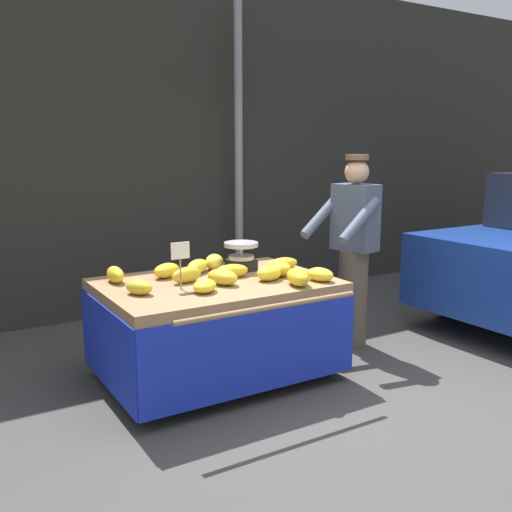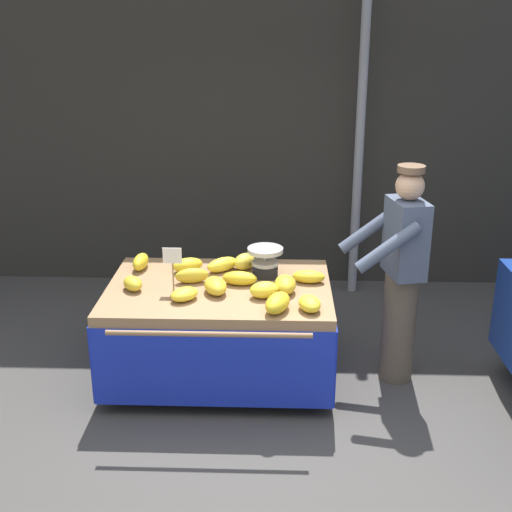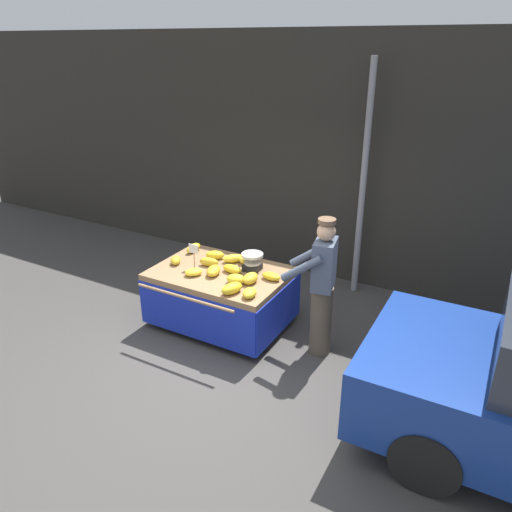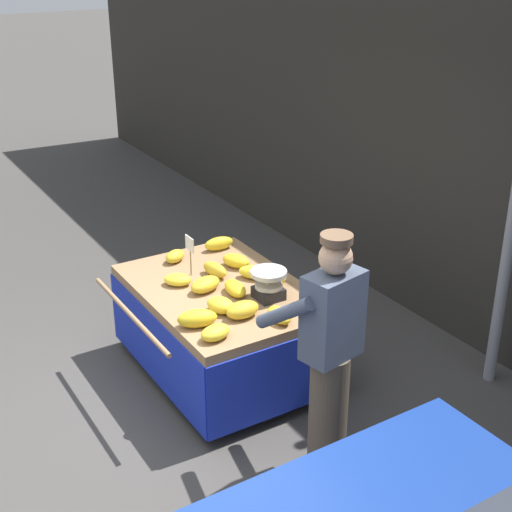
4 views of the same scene
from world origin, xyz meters
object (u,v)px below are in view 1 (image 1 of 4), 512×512
Objects in this scene: banana_bunch_4 at (298,277)px; banana_bunch_8 at (198,266)px; street_pole at (239,158)px; banana_bunch_3 at (232,271)px; banana_bunch_1 at (187,275)px; vendor_person at (353,251)px; banana_bunch_2 at (214,262)px; banana_bunch_5 at (139,287)px; weighing_scale at (241,256)px; banana_bunch_12 at (269,273)px; banana_bunch_13 at (222,277)px; banana_bunch_11 at (279,268)px; price_sign at (180,255)px; banana_bunch_6 at (205,286)px; banana_bunch_7 at (167,270)px; banana_bunch_9 at (320,274)px; banana_bunch_10 at (284,263)px; banana_cart at (216,306)px; banana_bunch_0 at (115,275)px.

banana_bunch_8 is (-0.45, 0.76, -0.01)m from banana_bunch_4.
banana_bunch_3 is (-1.07, -1.77, -0.83)m from street_pole.
banana_bunch_4 is at bearing -37.19° from banana_bunch_1.
banana_bunch_3 is at bearing 179.67° from vendor_person.
street_pole is 11.61× the size of banana_bunch_4.
banana_bunch_2 is 0.94m from banana_bunch_5.
banana_bunch_1 is 1.59m from vendor_person.
weighing_scale is 0.43m from banana_bunch_12.
banana_bunch_5 is 0.77× the size of banana_bunch_13.
street_pole is 2.20m from banana_bunch_11.
banana_bunch_12 is at bearing -89.65° from weighing_scale.
price_sign is 0.57m from banana_bunch_8.
banana_bunch_7 reaches higher than banana_bunch_6.
banana_bunch_10 is (0.01, 0.52, -0.00)m from banana_bunch_9.
banana_bunch_8 is 0.45m from banana_bunch_13.
vendor_person is at bearing 12.55° from banana_bunch_12.
banana_bunch_5 is at bearing 156.95° from banana_bunch_6.
street_pole is 9.77× the size of price_sign.
banana_bunch_11 reaches higher than banana_bunch_10.
banana_bunch_2 reaches higher than banana_bunch_1.
banana_bunch_8 reaches higher than banana_bunch_5.
street_pole is at bearing 94.84° from vendor_person.
street_pole is at bearing 55.73° from banana_cart.
banana_bunch_2 is 0.60m from banana_bunch_12.
banana_bunch_10 is at bearing 88.52° from banana_bunch_9.
price_sign reaches higher than banana_bunch_6.
banana_cart is at bearing -46.38° from banana_bunch_7.
banana_bunch_3 is at bearing 11.26° from banana_cart.
street_pole is 2.10m from banana_bunch_8.
banana_bunch_1 is at bearing 135.80° from banana_bunch_13.
banana_bunch_5 and banana_bunch_9 have the same top height.
weighing_scale is at bearing 169.44° from vendor_person.
banana_bunch_1 is 0.62m from banana_bunch_12.
banana_bunch_2 is at bearing 138.90° from weighing_scale.
price_sign is at bearing -162.32° from banana_cart.
weighing_scale is at bearing -6.66° from banana_bunch_7.
banana_bunch_5 is at bearing -171.71° from banana_bunch_10.
banana_bunch_10 is at bearing 2.44° from banana_bunch_1.
banana_bunch_11 is (0.78, -0.40, 0.01)m from banana_bunch_7.
street_pole reaches higher than vendor_person.
banana_bunch_10 is (1.02, 0.20, -0.20)m from price_sign.
banana_bunch_1 is 1.17× the size of banana_bunch_6.
banana_bunch_9 is at bearing -13.79° from banana_bunch_5.
weighing_scale is at bearing 25.36° from price_sign.
banana_bunch_11 is (0.83, -0.00, -0.19)m from price_sign.
banana_bunch_13 is at bearing -5.83° from price_sign.
banana_bunch_6 is (0.10, -0.17, -0.20)m from price_sign.
banana_bunch_5 is at bearing -147.11° from banana_bunch_8.
banana_bunch_0 is at bearing 126.92° from price_sign.
banana_bunch_6 is 1.02× the size of banana_bunch_12.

